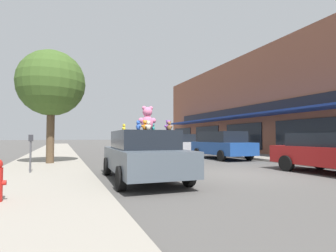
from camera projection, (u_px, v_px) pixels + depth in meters
ground_plane at (233, 175)px, 9.19m from camera, size 260.00×260.00×0.00m
sidewalk_near at (35, 185)px, 6.86m from camera, size 3.22×90.00×0.13m
storefront_row at (323, 103)px, 20.48m from camera, size 12.75×34.04×7.96m
plush_art_car at (143, 154)px, 8.06m from camera, size 2.15×4.62×1.51m
teddy_bear_giant at (147, 119)px, 8.21m from camera, size 0.58×0.37×0.78m
teddy_bear_cream at (148, 126)px, 7.50m from camera, size 0.21×0.15×0.28m
teddy_bear_orange at (145, 125)px, 7.65m from camera, size 0.23×0.15×0.31m
teddy_bear_teal at (153, 127)px, 8.55m from camera, size 0.19×0.16×0.26m
teddy_bear_purple at (168, 126)px, 7.92m from camera, size 0.24×0.15×0.33m
teddy_bear_yellow at (124, 128)px, 8.92m from camera, size 0.17×0.18×0.26m
teddy_bear_blue at (138, 126)px, 7.51m from camera, size 0.16×0.22×0.29m
teddy_bear_brown at (169, 126)px, 7.75m from camera, size 0.18×0.19×0.28m
parked_car_far_center at (222, 145)px, 15.85m from camera, size 2.06×4.40×1.65m
parked_car_far_right at (180, 143)px, 21.36m from camera, size 2.00×4.11×1.56m
street_tree at (51, 84)px, 12.14m from camera, size 3.03×3.03×5.21m
parking_meter at (31, 148)px, 8.81m from camera, size 0.14×0.10×1.27m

